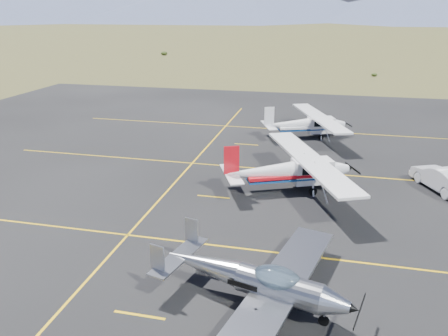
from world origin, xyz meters
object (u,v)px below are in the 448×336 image
at_px(aircraft_cessna, 290,169).
at_px(aircraft_plain, 307,123).
at_px(aircraft_low_wing, 257,281).
at_px(sedan, 442,178).

height_order(aircraft_cessna, aircraft_plain, aircraft_cessna).
relative_size(aircraft_low_wing, aircraft_cessna, 0.89).
distance_m(aircraft_plain, sedan, 13.43).
xyz_separation_m(aircraft_cessna, aircraft_plain, (0.37, 12.23, -0.12)).
relative_size(aircraft_plain, sedan, 2.35).
bearing_deg(aircraft_cessna, aircraft_plain, 64.56).
relative_size(aircraft_low_wing, sedan, 2.27).
bearing_deg(aircraft_low_wing, aircraft_plain, 102.82).
bearing_deg(aircraft_cessna, aircraft_low_wing, -114.81).
bearing_deg(aircraft_cessna, sedan, -10.85).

